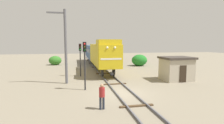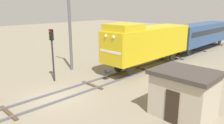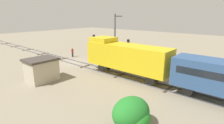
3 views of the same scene
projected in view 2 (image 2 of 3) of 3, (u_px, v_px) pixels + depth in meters
name	position (u px, v px, depth m)	size (l,w,h in m)	color
ground_plane	(57.00, 98.00, 15.41)	(118.77, 118.77, 0.00)	gray
railway_track	(57.00, 97.00, 15.39)	(2.40, 79.18, 0.16)	#595960
locomotive	(147.00, 41.00, 22.04)	(2.90, 11.60, 4.60)	gold
passenger_car_leading	(202.00, 33.00, 31.28)	(2.84, 14.00, 3.66)	#2D4C7A
traffic_signal_near	(52.00, 46.00, 18.00)	(0.32, 0.34, 4.44)	#262628
traffic_signal_mid	(110.00, 38.00, 22.92)	(0.32, 0.34, 4.26)	#262628
catenary_mast	(70.00, 28.00, 21.12)	(1.94, 0.28, 7.83)	#595960
relay_hut	(184.00, 93.00, 12.65)	(3.50, 2.90, 2.74)	#B2A893
bush_near	(147.00, 40.00, 35.62)	(2.45, 2.00, 1.78)	#347626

